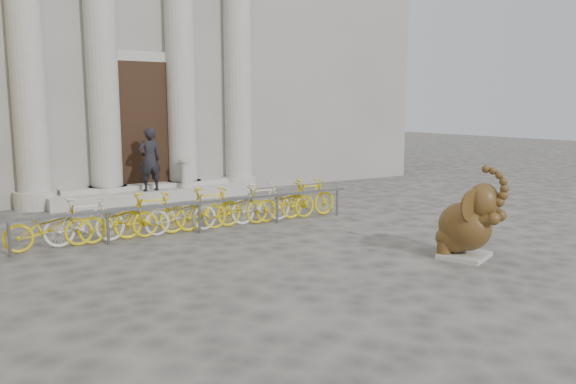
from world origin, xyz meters
TOP-DOWN VIEW (x-y plane):
  - ground at (0.00, 0.00)m, footprint 80.00×80.00m
  - classical_building at (0.00, 14.93)m, footprint 22.00×10.70m
  - entrance_steps at (0.00, 9.40)m, footprint 6.00×1.20m
  - elephant_statue at (2.94, -0.16)m, footprint 1.21×1.42m
  - bike_rack at (-0.52, 4.76)m, footprint 8.20×0.53m
  - pedestrian at (-0.13, 9.05)m, footprint 0.71×0.49m
  - balustrade_post at (0.98, 9.10)m, footprint 0.36×0.36m

SIDE VIEW (x-z plane):
  - ground at x=0.00m, z-range 0.00..0.00m
  - entrance_steps at x=0.00m, z-range 0.00..0.36m
  - bike_rack at x=-0.52m, z-range 0.00..1.00m
  - elephant_statue at x=2.94m, z-range -0.24..1.54m
  - balustrade_post at x=0.98m, z-range 0.33..1.22m
  - pedestrian at x=-0.13m, z-range 0.36..2.24m
  - classical_building at x=0.00m, z-range -0.02..11.98m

